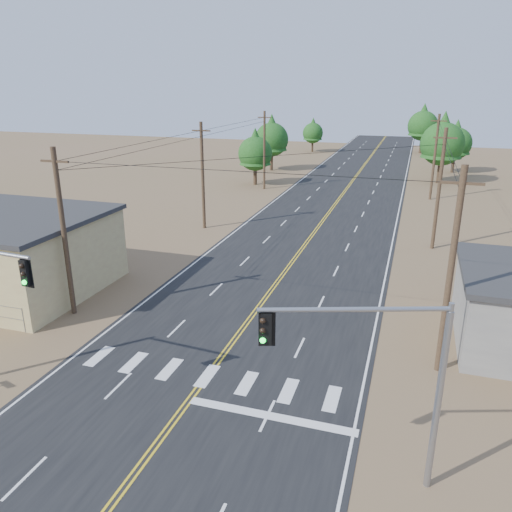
% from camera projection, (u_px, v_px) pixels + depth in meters
% --- Properties ---
extents(ground, '(220.00, 220.00, 0.00)m').
position_uv_depth(ground, '(113.00, 503.00, 16.64)').
color(ground, brown).
rests_on(ground, ground).
extents(road, '(15.00, 200.00, 0.02)m').
position_uv_depth(road, '(306.00, 244.00, 43.64)').
color(road, black).
rests_on(road, ground).
extents(utility_pole_left_near, '(1.80, 0.30, 10.00)m').
position_uv_depth(utility_pole_left_near, '(64.00, 232.00, 28.80)').
color(utility_pole_left_near, '#4C3826').
rests_on(utility_pole_left_near, ground).
extents(utility_pole_left_mid, '(1.80, 0.30, 10.00)m').
position_uv_depth(utility_pole_left_mid, '(203.00, 175.00, 46.80)').
color(utility_pole_left_mid, '#4C3826').
rests_on(utility_pole_left_mid, ground).
extents(utility_pole_left_far, '(1.80, 0.30, 10.00)m').
position_uv_depth(utility_pole_left_far, '(264.00, 150.00, 64.80)').
color(utility_pole_left_far, '#4C3826').
rests_on(utility_pole_left_far, ground).
extents(utility_pole_right_near, '(1.80, 0.30, 10.00)m').
position_uv_depth(utility_pole_right_near, '(450.00, 272.00, 22.74)').
color(utility_pole_right_near, '#4C3826').
rests_on(utility_pole_right_near, ground).
extents(utility_pole_right_mid, '(1.80, 0.30, 10.00)m').
position_uv_depth(utility_pole_right_mid, '(439.00, 189.00, 40.74)').
color(utility_pole_right_mid, '#4C3826').
rests_on(utility_pole_right_mid, ground).
extents(utility_pole_right_far, '(1.80, 0.30, 10.00)m').
position_uv_depth(utility_pole_right_far, '(435.00, 157.00, 58.75)').
color(utility_pole_right_far, '#4C3826').
rests_on(utility_pole_right_far, ground).
extents(signal_mast_right, '(5.75, 2.18, 6.95)m').
position_uv_depth(signal_mast_right, '(388.00, 368.00, 15.80)').
color(signal_mast_right, gray).
rests_on(signal_mast_right, ground).
extents(tree_left_near, '(4.63, 4.63, 7.72)m').
position_uv_depth(tree_left_near, '(255.00, 150.00, 67.73)').
color(tree_left_near, '#3F2D1E').
rests_on(tree_left_near, ground).
extents(tree_left_mid, '(5.31, 5.31, 8.84)m').
position_uv_depth(tree_left_mid, '(272.00, 136.00, 79.01)').
color(tree_left_mid, '#3F2D1E').
rests_on(tree_left_mid, ground).
extents(tree_left_far, '(4.10, 4.10, 6.84)m').
position_uv_depth(tree_left_far, '(313.00, 131.00, 101.43)').
color(tree_left_far, '#3F2D1E').
rests_on(tree_left_far, ground).
extents(tree_right_near, '(5.91, 5.91, 9.85)m').
position_uv_depth(tree_right_near, '(443.00, 139.00, 68.39)').
color(tree_right_near, '#3F2D1E').
rests_on(tree_right_near, ground).
extents(tree_right_mid, '(4.90, 4.90, 8.17)m').
position_uv_depth(tree_right_mid, '(456.00, 140.00, 77.07)').
color(tree_right_mid, '#3F2D1E').
rests_on(tree_right_mid, ground).
extents(tree_right_far, '(5.84, 5.84, 9.73)m').
position_uv_depth(tree_right_far, '(423.00, 123.00, 98.87)').
color(tree_right_far, '#3F2D1E').
rests_on(tree_right_far, ground).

